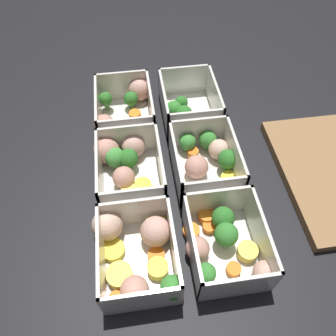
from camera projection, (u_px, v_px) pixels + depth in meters
ground_plane at (168, 176)px, 0.62m from camera, size 4.00×4.00×0.00m
container_near_left at (127, 110)px, 0.69m from camera, size 0.18×0.14×0.07m
container_near_center at (125, 164)px, 0.60m from camera, size 0.16×0.13×0.07m
container_near_right at (137, 251)px, 0.50m from camera, size 0.17×0.14×0.07m
container_far_left at (188, 109)px, 0.69m from camera, size 0.15×0.11×0.07m
container_far_center at (207, 159)px, 0.61m from camera, size 0.15×0.13×0.07m
container_far_right at (224, 244)px, 0.51m from camera, size 0.15×0.14×0.07m
cutting_board at (331, 174)px, 0.61m from camera, size 0.28×0.18×0.02m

